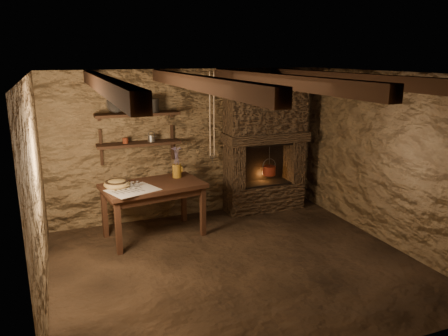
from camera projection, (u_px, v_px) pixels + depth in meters
name	position (u px, v px, depth m)	size (l,w,h in m)	color
floor	(237.00, 265.00, 5.60)	(4.50, 4.50, 0.00)	black
back_wall	(190.00, 144.00, 7.10)	(4.50, 0.04, 2.40)	#4E3924
front_wall	(335.00, 236.00, 3.49)	(4.50, 0.04, 2.40)	#4E3924
left_wall	(37.00, 195.00, 4.50)	(0.04, 4.00, 2.40)	#4E3924
right_wall	(386.00, 159.00, 6.09)	(0.04, 4.00, 2.40)	#4E3924
ceiling	(239.00, 74.00, 4.99)	(4.50, 4.00, 0.04)	black
beam_far_left	(105.00, 85.00, 4.49)	(0.14, 3.95, 0.16)	black
beam_mid_left	(197.00, 83.00, 4.84)	(0.14, 3.95, 0.16)	black
beam_mid_right	(277.00, 81.00, 5.19)	(0.14, 3.95, 0.16)	black
beam_far_right	(347.00, 79.00, 5.54)	(0.14, 3.95, 0.16)	black
shelf_lower	(139.00, 144.00, 6.63)	(1.25, 0.30, 0.04)	black
shelf_upper	(138.00, 114.00, 6.52)	(1.25, 0.30, 0.04)	black
hearth	(265.00, 140.00, 7.32)	(1.43, 0.51, 2.30)	#332419
work_table	(154.00, 208.00, 6.38)	(1.52, 1.02, 0.81)	#371E13
linen_cloth	(133.00, 190.00, 5.98)	(0.63, 0.51, 0.01)	beige
pewter_cutlery_row	(133.00, 190.00, 5.96)	(0.53, 0.20, 0.01)	gray
drinking_glasses	(133.00, 184.00, 6.09)	(0.20, 0.06, 0.08)	white
stoneware_jug	(177.00, 164.00, 6.58)	(0.16, 0.16, 0.47)	#92651C
wooden_bowl	(117.00, 184.00, 6.12)	(0.37, 0.37, 0.13)	#A68548
iron_stockpot	(151.00, 106.00, 6.56)	(0.24, 0.24, 0.18)	#302E2B
tin_pan	(115.00, 104.00, 6.46)	(0.27, 0.27, 0.04)	#959691
small_kettle	(152.00, 138.00, 6.68)	(0.15, 0.11, 0.16)	#959691
rusty_tin	(125.00, 141.00, 6.54)	(0.08, 0.08, 0.08)	#531D10
red_pot	(269.00, 170.00, 7.43)	(0.25, 0.24, 0.54)	maroon
hanging_ropes	(212.00, 114.00, 6.11)	(0.08, 0.08, 1.20)	tan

